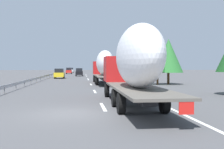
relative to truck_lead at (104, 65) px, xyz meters
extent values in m
plane|color=#4C4C4F|center=(17.51, 3.60, -2.51)|extent=(260.00, 260.00, 0.00)
cube|color=white|center=(-20.49, 1.80, -2.51)|extent=(3.20, 0.20, 0.01)
cube|color=white|center=(-10.77, 1.80, -2.51)|extent=(3.20, 0.20, 0.01)
cube|color=white|center=(-0.84, 1.80, -2.51)|extent=(3.20, 0.20, 0.01)
cube|color=white|center=(11.81, 1.80, -2.51)|extent=(3.20, 0.20, 0.01)
cube|color=white|center=(16.17, 1.80, -2.51)|extent=(3.20, 0.20, 0.01)
cube|color=white|center=(26.94, 1.80, -2.51)|extent=(3.20, 0.20, 0.01)
cube|color=white|center=(36.06, 1.80, -2.51)|extent=(3.20, 0.20, 0.01)
cube|color=white|center=(39.66, 1.80, -2.51)|extent=(3.20, 0.20, 0.01)
cube|color=white|center=(22.51, -1.90, -2.51)|extent=(110.00, 0.20, 0.01)
cube|color=#B21919|center=(4.87, 0.00, -0.36)|extent=(2.40, 2.50, 1.90)
cube|color=black|center=(5.97, 0.00, 0.14)|extent=(0.08, 2.12, 0.80)
cube|color=#262628|center=(1.78, 0.00, -1.84)|extent=(11.38, 0.70, 0.24)
cube|color=#59544C|center=(-1.31, 0.00, -1.37)|extent=(9.97, 2.50, 0.12)
ellipsoid|color=white|center=(-1.09, 0.00, 0.31)|extent=(7.35, 2.20, 3.23)
cube|color=red|center=(-6.27, -0.69, -1.61)|extent=(0.04, 0.56, 0.56)
cylinder|color=black|center=(4.87, 1.10, -1.99)|extent=(1.04, 0.30, 1.04)
cylinder|color=black|center=(4.87, -1.10, -1.99)|extent=(1.04, 0.30, 1.04)
cylinder|color=black|center=(-0.11, 1.10, -1.99)|extent=(1.04, 0.35, 1.04)
cylinder|color=black|center=(-0.11, -1.10, -1.99)|extent=(1.04, 0.35, 1.04)
cylinder|color=black|center=(-2.51, 1.10, -1.99)|extent=(1.04, 0.35, 1.04)
cylinder|color=black|center=(-2.51, -1.10, -1.99)|extent=(1.04, 0.35, 1.04)
cube|color=#B21919|center=(-15.42, 0.00, -0.36)|extent=(2.40, 2.50, 1.90)
cube|color=black|center=(-14.32, 0.00, 0.14)|extent=(0.08, 2.12, 0.80)
cube|color=#262628|center=(-18.56, 0.00, -1.84)|extent=(11.57, 0.70, 0.24)
cube|color=#59544C|center=(-21.71, 0.00, -1.37)|extent=(10.18, 2.50, 0.12)
ellipsoid|color=white|center=(-21.68, 0.00, 0.39)|extent=(7.16, 2.20, 3.40)
cube|color=red|center=(-26.77, -0.69, -1.61)|extent=(0.04, 0.56, 0.56)
cylinder|color=black|center=(-15.42, 1.10, -1.99)|extent=(1.04, 0.30, 1.04)
cylinder|color=black|center=(-15.42, -1.10, -1.99)|extent=(1.04, 0.30, 1.04)
cylinder|color=black|center=(-20.51, 1.10, -1.99)|extent=(1.04, 0.35, 1.04)
cylinder|color=black|center=(-20.51, -1.10, -1.99)|extent=(1.04, 0.35, 1.04)
cylinder|color=black|center=(-22.91, 1.10, -1.99)|extent=(1.04, 0.35, 1.04)
cylinder|color=black|center=(-22.91, -1.10, -1.99)|extent=(1.04, 0.35, 1.04)
cube|color=gold|center=(17.81, 7.33, -1.77)|extent=(4.15, 1.86, 0.84)
cube|color=black|center=(17.50, 7.33, -0.96)|extent=(2.28, 1.63, 0.78)
cylinder|color=black|center=(19.10, 8.16, -2.19)|extent=(0.64, 0.22, 0.64)
cylinder|color=black|center=(19.10, 6.50, -2.19)|extent=(0.64, 0.22, 0.64)
cylinder|color=black|center=(16.53, 8.16, -2.19)|extent=(0.64, 0.22, 0.64)
cylinder|color=black|center=(16.53, 6.50, -2.19)|extent=(0.64, 0.22, 0.64)
cube|color=#ADB2B7|center=(71.84, 7.05, -1.77)|extent=(4.64, 1.85, 0.84)
cube|color=black|center=(71.49, 7.05, -1.00)|extent=(2.55, 1.62, 0.69)
cylinder|color=black|center=(73.28, 7.87, -2.19)|extent=(0.64, 0.22, 0.64)
cylinder|color=black|center=(73.28, 6.23, -2.19)|extent=(0.64, 0.22, 0.64)
cylinder|color=black|center=(70.40, 7.87, -2.19)|extent=(0.64, 0.22, 0.64)
cylinder|color=black|center=(70.40, 6.23, -2.19)|extent=(0.64, 0.22, 0.64)
cube|color=red|center=(51.95, 7.03, -1.77)|extent=(4.39, 1.78, 0.84)
cube|color=black|center=(51.62, 7.03, -0.94)|extent=(2.41, 1.57, 0.82)
cylinder|color=black|center=(53.31, 7.82, -2.19)|extent=(0.64, 0.22, 0.64)
cylinder|color=black|center=(53.31, 6.24, -2.19)|extent=(0.64, 0.22, 0.64)
cylinder|color=black|center=(50.59, 7.82, -2.19)|extent=(0.64, 0.22, 0.64)
cylinder|color=black|center=(50.59, 6.24, -2.19)|extent=(0.64, 0.22, 0.64)
cube|color=black|center=(30.54, 3.56, -1.77)|extent=(4.27, 1.74, 0.84)
cube|color=black|center=(30.22, 3.56, -0.96)|extent=(2.35, 1.53, 0.78)
cylinder|color=black|center=(31.87, 4.32, -2.19)|extent=(0.64, 0.22, 0.64)
cylinder|color=black|center=(31.87, 2.79, -2.19)|extent=(0.64, 0.22, 0.64)
cylinder|color=black|center=(29.22, 4.32, -2.19)|extent=(0.64, 0.22, 0.64)
cylinder|color=black|center=(29.22, 2.79, -2.19)|extent=(0.64, 0.22, 0.64)
cylinder|color=gray|center=(23.60, -3.10, -1.11)|extent=(0.10, 0.10, 2.80)
cube|color=#2D569E|center=(23.60, -3.10, 0.64)|extent=(0.06, 0.90, 0.70)
cylinder|color=#472D19|center=(-2.20, -6.73, -1.69)|extent=(0.26, 0.26, 1.63)
cone|color=#1E5B23|center=(-2.20, -6.73, 1.18)|extent=(2.71, 2.71, 4.11)
cylinder|color=#472D19|center=(-1.81, -8.30, -1.73)|extent=(0.32, 0.32, 1.56)
cone|color=#286B2D|center=(-1.81, -8.30, 1.25)|extent=(3.81, 3.81, 4.40)
cylinder|color=#472D19|center=(31.87, -6.96, -1.86)|extent=(0.35, 0.35, 1.29)
cone|color=#194C1E|center=(31.87, -6.96, 0.60)|extent=(3.93, 3.93, 3.63)
cylinder|color=#472D19|center=(32.94, -7.50, -1.63)|extent=(0.40, 0.40, 1.76)
cone|color=#286B2D|center=(32.94, -7.50, 2.23)|extent=(2.64, 2.64, 5.97)
cylinder|color=#472D19|center=(50.40, -8.06, -1.84)|extent=(0.26, 0.26, 1.35)
cone|color=#286B2D|center=(50.40, -8.06, 1.18)|extent=(2.99, 2.99, 4.69)
cube|color=#9EA0A5|center=(20.51, 9.60, -1.91)|extent=(94.00, 0.06, 0.32)
cube|color=slate|center=(-12.18, 9.60, -2.21)|extent=(0.10, 0.10, 0.60)
cube|color=slate|center=(-8.10, 9.60, -2.21)|extent=(0.10, 0.10, 0.60)
cube|color=slate|center=(-4.01, 9.60, -2.21)|extent=(0.10, 0.10, 0.60)
cube|color=slate|center=(0.08, 9.60, -2.21)|extent=(0.10, 0.10, 0.60)
cube|color=slate|center=(4.17, 9.60, -2.21)|extent=(0.10, 0.10, 0.60)
cube|color=slate|center=(8.25, 9.60, -2.21)|extent=(0.10, 0.10, 0.60)
cube|color=slate|center=(12.34, 9.60, -2.21)|extent=(0.10, 0.10, 0.60)
cube|color=slate|center=(16.43, 9.60, -2.21)|extent=(0.10, 0.10, 0.60)
cube|color=slate|center=(20.51, 9.60, -2.21)|extent=(0.10, 0.10, 0.60)
cube|color=slate|center=(24.60, 9.60, -2.21)|extent=(0.10, 0.10, 0.60)
cube|color=slate|center=(28.69, 9.60, -2.21)|extent=(0.10, 0.10, 0.60)
cube|color=slate|center=(32.77, 9.60, -2.21)|extent=(0.10, 0.10, 0.60)
cube|color=slate|center=(36.86, 9.60, -2.21)|extent=(0.10, 0.10, 0.60)
cube|color=slate|center=(40.95, 9.60, -2.21)|extent=(0.10, 0.10, 0.60)
cube|color=slate|center=(45.03, 9.60, -2.21)|extent=(0.10, 0.10, 0.60)
cube|color=slate|center=(49.12, 9.60, -2.21)|extent=(0.10, 0.10, 0.60)
cube|color=slate|center=(53.21, 9.60, -2.21)|extent=(0.10, 0.10, 0.60)
cube|color=slate|center=(57.30, 9.60, -2.21)|extent=(0.10, 0.10, 0.60)
cube|color=slate|center=(61.38, 9.60, -2.21)|extent=(0.10, 0.10, 0.60)
cube|color=slate|center=(65.47, 9.60, -2.21)|extent=(0.10, 0.10, 0.60)
camera|label=1|loc=(-35.98, 3.05, -0.17)|focal=43.19mm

